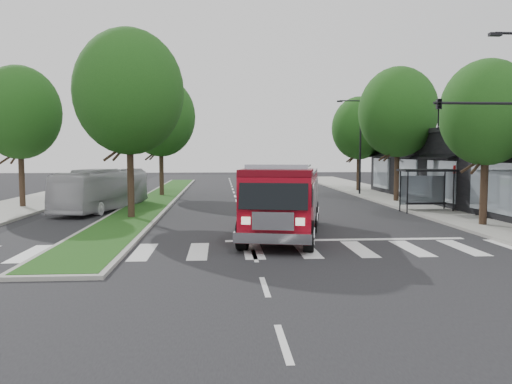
% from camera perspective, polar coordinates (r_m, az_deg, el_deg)
% --- Properties ---
extents(ground, '(140.00, 140.00, 0.00)m').
position_cam_1_polar(ground, '(21.47, -0.88, -5.16)').
color(ground, black).
rests_on(ground, ground).
extents(sidewalk_right, '(5.00, 80.00, 0.15)m').
position_cam_1_polar(sidewalk_right, '(34.19, 19.55, -1.68)').
color(sidewalk_right, gray).
rests_on(sidewalk_right, ground).
extents(sidewalk_left, '(5.00, 80.00, 0.15)m').
position_cam_1_polar(sidewalk_left, '(34.05, -27.09, -1.94)').
color(sidewalk_left, gray).
rests_on(sidewalk_left, ground).
extents(median, '(3.00, 50.00, 0.15)m').
position_cam_1_polar(median, '(39.59, -11.04, -0.68)').
color(median, gray).
rests_on(median, ground).
extents(storefront_row, '(8.00, 30.00, 5.00)m').
position_cam_1_polar(storefront_row, '(36.06, 26.23, 2.29)').
color(storefront_row, black).
rests_on(storefront_row, ground).
extents(bus_shelter, '(3.20, 1.60, 2.61)m').
position_cam_1_polar(bus_shelter, '(31.83, 18.83, 1.45)').
color(bus_shelter, black).
rests_on(bus_shelter, ground).
extents(tree_right_near, '(4.40, 4.40, 8.05)m').
position_cam_1_polar(tree_right_near, '(26.44, 24.86, 8.22)').
color(tree_right_near, black).
rests_on(tree_right_near, ground).
extents(tree_right_mid, '(5.60, 5.60, 9.72)m').
position_cam_1_polar(tree_right_mid, '(37.46, 15.92, 8.76)').
color(tree_right_mid, black).
rests_on(tree_right_mid, ground).
extents(tree_right_far, '(5.00, 5.00, 8.73)m').
position_cam_1_polar(tree_right_far, '(46.93, 11.71, 7.15)').
color(tree_right_far, black).
rests_on(tree_right_far, ground).
extents(tree_median_near, '(5.80, 5.80, 10.16)m').
position_cam_1_polar(tree_median_near, '(27.75, -14.32, 11.01)').
color(tree_median_near, black).
rests_on(tree_median_near, ground).
extents(tree_median_far, '(5.60, 5.60, 9.72)m').
position_cam_1_polar(tree_median_far, '(41.52, -10.84, 8.42)').
color(tree_median_far, black).
rests_on(tree_median_far, ground).
extents(tree_left_mid, '(5.20, 5.20, 9.16)m').
position_cam_1_polar(tree_left_mid, '(35.62, -25.43, 8.19)').
color(tree_left_mid, black).
rests_on(tree_left_mid, ground).
extents(streetlight_right_far, '(2.11, 0.20, 8.00)m').
position_cam_1_polar(streetlight_right_far, '(42.72, 11.64, 5.60)').
color(streetlight_right_far, black).
rests_on(streetlight_right_far, ground).
extents(fire_engine, '(4.62, 9.53, 3.18)m').
position_cam_1_polar(fire_engine, '(21.76, 3.23, -0.99)').
color(fire_engine, '#5E050E').
rests_on(fire_engine, ground).
extents(city_bus, '(4.24, 9.57, 2.60)m').
position_cam_1_polar(city_bus, '(32.50, -17.08, 0.24)').
color(city_bus, '#B3B3B8').
rests_on(city_bus, ground).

